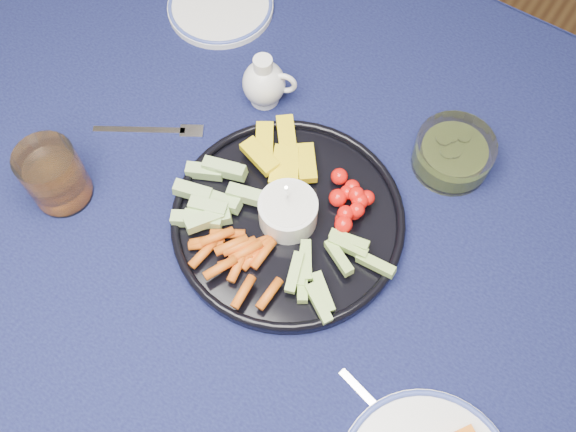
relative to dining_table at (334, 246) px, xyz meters
The scene contains 8 objects.
dining_table is the anchor object (origin of this frame).
crudite_platter 0.13m from the dining_table, 144.49° to the right, with size 0.34×0.34×0.11m.
creamer_pitcher 0.28m from the dining_table, 150.00° to the left, with size 0.09×0.07×0.09m.
pickle_bowl 0.23m from the dining_table, 63.57° to the left, with size 0.12×0.12×0.06m.
juice_tumbler 0.43m from the dining_table, 153.02° to the right, with size 0.09×0.09×0.10m.
fork_left 0.33m from the dining_table, behind, with size 0.16×0.11×0.00m.
fork_right 0.31m from the dining_table, 43.84° to the right, with size 0.17×0.06×0.00m.
side_plate_extra 0.47m from the dining_table, 148.33° to the left, with size 0.19×0.19×0.02m.
Camera 1 is at (0.17, -0.39, 1.59)m, focal length 40.00 mm.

